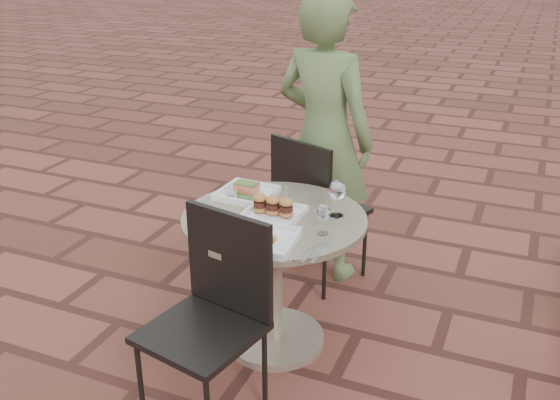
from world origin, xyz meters
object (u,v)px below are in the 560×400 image
at_px(chair_near, 215,302).
at_px(plate_salmon, 246,192).
at_px(chair_far, 312,200).
at_px(plate_tuna, 263,240).
at_px(plate_sliders, 273,210).
at_px(cafe_table, 274,261).
at_px(diner, 324,139).

relative_size(chair_near, plate_salmon, 3.28).
bearing_deg(chair_far, plate_salmon, 89.47).
bearing_deg(chair_far, plate_tuna, 118.03).
xyz_separation_m(plate_salmon, plate_sliders, (0.23, -0.19, 0.02)).
height_order(cafe_table, chair_far, chair_far).
bearing_deg(diner, plate_tuna, 108.28).
height_order(chair_far, plate_tuna, chair_far).
bearing_deg(plate_salmon, diner, 73.70).
bearing_deg(chair_near, diner, 101.75).
bearing_deg(chair_far, cafe_table, 115.01).
bearing_deg(diner, cafe_table, 105.57).
relative_size(cafe_table, diner, 0.52).
bearing_deg(plate_sliders, diner, 92.55).
height_order(chair_near, plate_sliders, chair_near).
distance_m(cafe_table, diner, 0.92).
height_order(cafe_table, plate_tuna, plate_tuna).
distance_m(plate_sliders, plate_tuna, 0.28).
relative_size(chair_near, diner, 0.53).
relative_size(chair_far, plate_salmon, 3.28).
bearing_deg(chair_near, plate_salmon, 116.76).
bearing_deg(plate_salmon, plate_tuna, -56.61).
height_order(chair_near, plate_tuna, chair_near).
height_order(cafe_table, plate_salmon, plate_salmon).
distance_m(chair_far, diner, 0.37).
bearing_deg(cafe_table, plate_sliders, -95.14).
height_order(chair_far, chair_near, same).
distance_m(chair_near, diner, 1.41).
bearing_deg(plate_salmon, cafe_table, -36.69).
bearing_deg(cafe_table, plate_tuna, -76.70).
distance_m(chair_far, chair_near, 1.19).
relative_size(chair_far, plate_tuna, 3.02).
relative_size(cafe_table, plate_sliders, 3.38).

